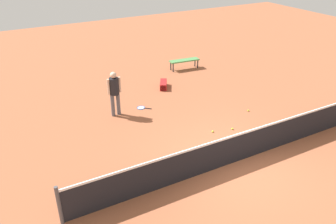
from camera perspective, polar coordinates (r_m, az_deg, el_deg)
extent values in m
plane|color=#9E5638|center=(10.39, 10.82, -8.25)|extent=(40.00, 40.00, 0.00)
cylinder|color=#4C4C51|center=(8.39, -17.67, -14.63)|extent=(0.09, 0.09, 1.07)
cube|color=black|center=(10.13, 11.04, -6.16)|extent=(10.00, 0.02, 0.91)
cube|color=white|center=(9.88, 11.29, -3.81)|extent=(10.00, 0.04, 0.06)
cylinder|color=#595960|center=(12.68, -9.19, 1.11)|extent=(0.15, 0.15, 0.85)
cylinder|color=#595960|center=(12.75, -8.27, 1.33)|extent=(0.15, 0.15, 0.85)
cylinder|color=black|center=(12.41, -8.97, 4.26)|extent=(0.35, 0.35, 0.62)
cylinder|color=beige|center=(12.33, -9.89, 4.14)|extent=(0.09, 0.09, 0.58)
cylinder|color=beige|center=(12.48, -8.06, 4.56)|extent=(0.09, 0.09, 0.58)
sphere|color=beige|center=(12.25, -9.11, 6.09)|extent=(0.24, 0.24, 0.23)
torus|color=blue|center=(13.30, -4.53, 0.72)|extent=(0.44, 0.44, 0.02)
cylinder|color=silver|center=(13.30, -4.53, 0.72)|extent=(0.38, 0.38, 0.00)
cylinder|color=black|center=(13.22, -3.36, 0.60)|extent=(0.23, 0.21, 0.03)
sphere|color=#C6E033|center=(13.36, 13.22, 0.25)|extent=(0.07, 0.07, 0.07)
sphere|color=#C6E033|center=(12.01, 10.67, -2.75)|extent=(0.07, 0.07, 0.07)
sphere|color=#C6E033|center=(11.73, 7.45, -3.24)|extent=(0.07, 0.07, 0.07)
cube|color=#4C8C4C|center=(17.12, 2.75, 8.59)|extent=(1.53, 0.55, 0.06)
cylinder|color=#333338|center=(17.61, 4.52, 8.25)|extent=(0.07, 0.07, 0.42)
cylinder|color=#333338|center=(17.07, 0.46, 7.71)|extent=(0.07, 0.07, 0.42)
cylinder|color=#333338|center=(17.36, 4.96, 7.95)|extent=(0.07, 0.07, 0.42)
cylinder|color=#333338|center=(16.81, 0.86, 7.39)|extent=(0.07, 0.07, 0.42)
cube|color=#B21E1E|center=(15.01, -0.77, 4.58)|extent=(0.64, 0.83, 0.28)
cylinder|color=black|center=(14.69, -0.81, 4.05)|extent=(0.28, 0.22, 0.27)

